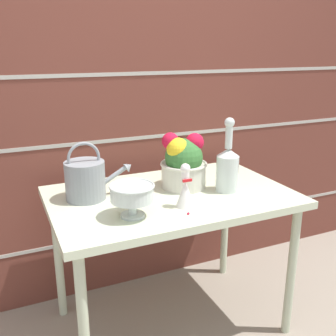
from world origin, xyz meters
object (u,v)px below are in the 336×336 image
Objects in this scene: watering_can at (86,179)px; flower_planter at (183,162)px; glass_decanter at (228,166)px; crystal_pedestal_bowl at (132,194)px; figurine_vase at (185,189)px.

flower_planter is (0.48, -0.04, 0.03)m from watering_can.
glass_decanter reaches higher than flower_planter.
watering_can is 0.31m from crystal_pedestal_bowl.
glass_decanter is at bearing 19.42° from figurine_vase.
watering_can reaches higher than crystal_pedestal_bowl.
glass_decanter reaches higher than watering_can.
glass_decanter reaches higher than figurine_vase.
watering_can is 1.74× the size of crystal_pedestal_bowl.
figurine_vase is at bearing -114.28° from flower_planter.
crystal_pedestal_bowl is 0.25m from figurine_vase.
crystal_pedestal_bowl is at bearing -168.81° from glass_decanter.
crystal_pedestal_bowl is 0.52× the size of glass_decanter.
figurine_vase is (-0.11, -0.23, -0.05)m from flower_planter.
flower_planter is 1.40× the size of figurine_vase.
flower_planter reaches higher than watering_can.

